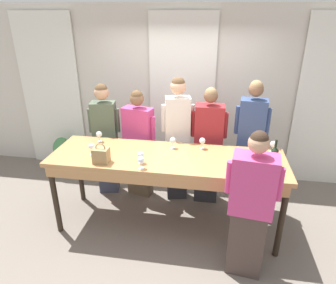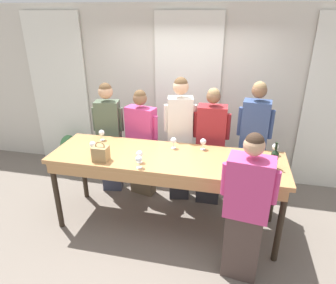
% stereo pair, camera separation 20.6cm
% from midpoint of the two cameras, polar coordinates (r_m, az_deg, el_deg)
% --- Properties ---
extents(ground_plane, '(18.00, 18.00, 0.00)m').
position_cam_midpoint_polar(ground_plane, '(4.26, 1.17, -15.21)').
color(ground_plane, '#70665B').
extents(wall_back, '(12.00, 0.06, 2.80)m').
position_cam_midpoint_polar(wall_back, '(5.03, 4.94, 8.92)').
color(wall_back, beige).
rests_on(wall_back, ground_plane).
extents(curtain_panel_left, '(1.06, 0.03, 2.69)m').
position_cam_midpoint_polar(curtain_panel_left, '(5.76, -18.94, 9.06)').
color(curtain_panel_left, white).
rests_on(curtain_panel_left, ground_plane).
extents(curtain_panel_center, '(1.06, 0.03, 2.69)m').
position_cam_midpoint_polar(curtain_panel_center, '(4.98, 4.81, 8.12)').
color(curtain_panel_center, white).
rests_on(curtain_panel_center, ground_plane).
extents(tasting_bar, '(2.89, 0.88, 1.03)m').
position_cam_midpoint_polar(tasting_bar, '(3.72, 1.20, -4.12)').
color(tasting_bar, '#B27F4C').
rests_on(tasting_bar, ground_plane).
extents(wine_bottle, '(0.08, 0.08, 0.31)m').
position_cam_midpoint_polar(wine_bottle, '(3.62, 21.14, -3.05)').
color(wine_bottle, black).
rests_on(wine_bottle, tasting_bar).
extents(handbag, '(0.18, 0.14, 0.25)m').
position_cam_midpoint_polar(handbag, '(3.62, -11.11, -2.15)').
color(handbag, '#997A4C').
rests_on(handbag, tasting_bar).
extents(wine_glass_front_left, '(0.08, 0.08, 0.15)m').
position_cam_midpoint_polar(wine_glass_front_left, '(3.54, 19.18, -3.48)').
color(wine_glass_front_left, white).
rests_on(wine_glass_front_left, tasting_bar).
extents(wine_glass_front_mid, '(0.08, 0.08, 0.15)m').
position_cam_midpoint_polar(wine_glass_front_mid, '(3.87, 8.23, 0.01)').
color(wine_glass_front_mid, white).
rests_on(wine_glass_front_mid, tasting_bar).
extents(wine_glass_front_right, '(0.08, 0.08, 0.15)m').
position_cam_midpoint_polar(wine_glass_front_right, '(3.39, -3.85, -3.34)').
color(wine_glass_front_right, white).
rests_on(wine_glass_front_right, tasting_bar).
extents(wine_glass_center_left, '(0.08, 0.08, 0.15)m').
position_cam_midpoint_polar(wine_glass_center_left, '(4.19, -11.17, 1.68)').
color(wine_glass_center_left, white).
rests_on(wine_glass_center_left, tasting_bar).
extents(wine_glass_center_mid, '(0.08, 0.08, 0.15)m').
position_cam_midpoint_polar(wine_glass_center_mid, '(3.51, -3.81, -2.36)').
color(wine_glass_center_mid, white).
rests_on(wine_glass_center_mid, tasting_bar).
extents(wine_glass_center_right, '(0.08, 0.08, 0.15)m').
position_cam_midpoint_polar(wine_glass_center_right, '(3.95, 21.18, -0.91)').
color(wine_glass_center_right, white).
rests_on(wine_glass_center_right, tasting_bar).
extents(wine_glass_back_left, '(0.08, 0.08, 0.15)m').
position_cam_midpoint_polar(wine_glass_back_left, '(3.84, -12.67, -0.51)').
color(wine_glass_back_left, white).
rests_on(wine_glass_back_left, tasting_bar).
extents(wine_glass_back_mid, '(0.08, 0.08, 0.15)m').
position_cam_midpoint_polar(wine_glass_back_mid, '(3.87, 2.57, 0.22)').
color(wine_glass_back_mid, white).
rests_on(wine_glass_back_mid, tasting_bar).
extents(guest_olive_jacket, '(0.47, 0.28, 1.74)m').
position_cam_midpoint_polar(guest_olive_jacket, '(4.63, -9.88, 1.09)').
color(guest_olive_jacket, '#383D51').
rests_on(guest_olive_jacket, ground_plane).
extents(guest_pink_top, '(0.55, 0.30, 1.67)m').
position_cam_midpoint_polar(guest_pink_top, '(4.49, -3.73, -0.17)').
color(guest_pink_top, brown).
rests_on(guest_pink_top, ground_plane).
extents(guest_cream_sweater, '(0.46, 0.28, 1.87)m').
position_cam_midpoint_polar(guest_cream_sweater, '(4.31, 3.65, 0.79)').
color(guest_cream_sweater, '#28282D').
rests_on(guest_cream_sweater, ground_plane).
extents(guest_striped_shirt, '(0.51, 0.26, 1.75)m').
position_cam_midpoint_polar(guest_striped_shirt, '(4.32, 9.42, -1.03)').
color(guest_striped_shirt, '#28282D').
rests_on(guest_striped_shirt, ground_plane).
extents(guest_navy_coat, '(0.47, 0.28, 1.86)m').
position_cam_midpoint_polar(guest_navy_coat, '(4.30, 17.12, -0.76)').
color(guest_navy_coat, brown).
rests_on(guest_navy_coat, ground_plane).
extents(host_pouring, '(0.55, 0.32, 1.68)m').
position_cam_midpoint_polar(host_pouring, '(3.20, 16.49, -12.32)').
color(host_pouring, '#473833').
rests_on(host_pouring, ground_plane).
extents(potted_plant, '(0.32, 0.32, 0.63)m').
position_cam_midpoint_polar(potted_plant, '(5.74, -17.25, -1.39)').
color(potted_plant, '#4C4C51').
rests_on(potted_plant, ground_plane).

